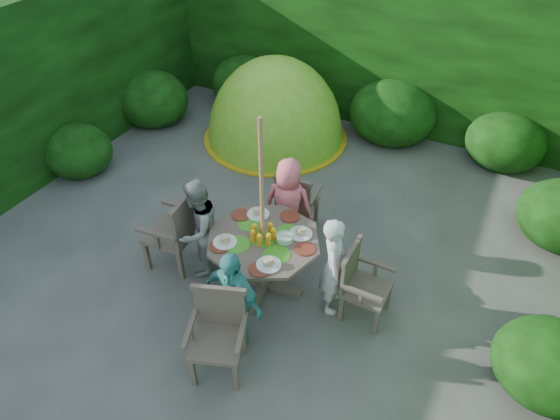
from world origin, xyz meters
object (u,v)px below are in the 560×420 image
at_px(parasol_pole, 262,213).
at_px(child_back, 288,205).
at_px(garden_chair_front, 218,331).
at_px(garden_chair_back, 296,201).
at_px(dome_tent, 275,138).
at_px(patio_table, 264,246).
at_px(child_left, 198,229).
at_px(garden_chair_right, 361,283).
at_px(child_right, 334,266).
at_px(garden_chair_left, 177,230).
at_px(child_front, 233,300).

bearing_deg(parasol_pole, child_back, 96.43).
bearing_deg(garden_chair_front, garden_chair_back, 75.85).
relative_size(garden_chair_back, dome_tent, 0.30).
xyz_separation_m(patio_table, dome_tent, (-1.45, 3.06, -0.62)).
xyz_separation_m(child_left, child_back, (0.71, 0.88, -0.02)).
height_order(garden_chair_right, child_right, child_right).
relative_size(garden_chair_left, dome_tent, 0.35).
distance_m(garden_chair_right, child_right, 0.34).
height_order(parasol_pole, child_left, parasol_pole).
xyz_separation_m(garden_chair_left, child_right, (1.88, 0.21, 0.08)).
xyz_separation_m(child_back, child_front, (0.18, -1.59, -0.01)).
xyz_separation_m(parasol_pole, dome_tent, (-1.45, 3.06, -1.10)).
bearing_deg(dome_tent, child_back, -77.31).
relative_size(child_right, child_left, 0.95).
height_order(patio_table, garden_chair_left, garden_chair_left).
bearing_deg(garden_chair_back, child_right, 127.16).
height_order(patio_table, child_back, child_back).
xyz_separation_m(parasol_pole, child_front, (0.09, -0.79, -0.49)).
relative_size(child_right, child_front, 1.00).
relative_size(parasol_pole, garden_chair_right, 2.60).
bearing_deg(garden_chair_left, garden_chair_right, 91.03).
xyz_separation_m(garden_chair_right, garden_chair_left, (-2.18, -0.26, 0.08)).
height_order(child_right, child_front, same).
xyz_separation_m(parasol_pole, child_back, (-0.09, 0.79, -0.48)).
height_order(parasol_pole, child_right, parasol_pole).
distance_m(patio_table, child_right, 0.80).
height_order(garden_chair_front, dome_tent, dome_tent).
bearing_deg(parasol_pole, patio_table, 19.23).
distance_m(patio_table, child_back, 0.80).
bearing_deg(garden_chair_left, child_right, 90.80).
bearing_deg(garden_chair_left, parasol_pole, 90.82).
xyz_separation_m(child_right, child_back, (-0.88, 0.71, 0.01)).
bearing_deg(garden_chair_right, parasol_pole, 97.43).
distance_m(parasol_pole, child_right, 0.94).
relative_size(garden_chair_front, child_back, 0.72).
height_order(patio_table, garden_chair_back, patio_table).
xyz_separation_m(garden_chair_back, child_back, (0.04, -0.30, 0.17)).
xyz_separation_m(child_right, child_front, (-0.71, -0.88, -0.00)).
xyz_separation_m(garden_chair_back, garden_chair_front, (0.23, -2.20, 0.02)).
bearing_deg(garden_chair_left, garden_chair_front, 45.00).
relative_size(garden_chair_right, garden_chair_back, 1.00).
bearing_deg(dome_tent, child_right, -71.19).
bearing_deg(patio_table, garden_chair_left, -173.46).
xyz_separation_m(patio_table, garden_chair_back, (-0.13, 1.10, -0.17)).
bearing_deg(patio_table, garden_chair_right, 6.85).
height_order(garden_chair_back, dome_tent, dome_tent).
xyz_separation_m(child_right, child_left, (-1.59, -0.18, 0.03)).
height_order(patio_table, garden_chair_front, garden_chair_front).
relative_size(child_left, child_front, 1.05).
distance_m(garden_chair_left, child_left, 0.31).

